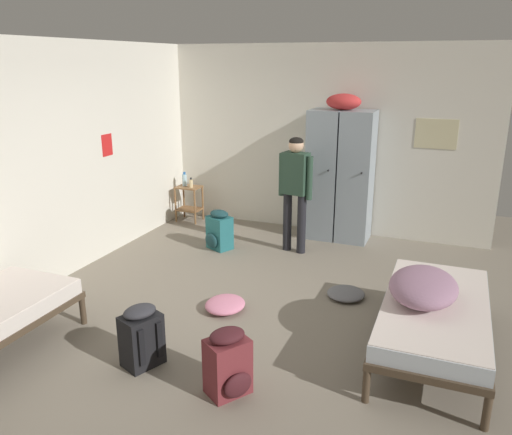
# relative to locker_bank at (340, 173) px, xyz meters

# --- Properties ---
(ground_plane) EXTENTS (9.45, 9.45, 0.00)m
(ground_plane) POSITION_rel_locker_bank_xyz_m (-0.34, -2.67, -0.97)
(ground_plane) COLOR gray
(room_backdrop) EXTENTS (4.88, 5.97, 2.74)m
(room_backdrop) POSITION_rel_locker_bank_xyz_m (-1.66, -1.32, 0.40)
(room_backdrop) COLOR silver
(room_backdrop) RESTS_ON ground_plane
(locker_bank) EXTENTS (0.90, 0.55, 2.07)m
(locker_bank) POSITION_rel_locker_bank_xyz_m (0.00, 0.00, 0.00)
(locker_bank) COLOR #8C99A3
(locker_bank) RESTS_ON ground_plane
(shelf_unit) EXTENTS (0.38, 0.30, 0.57)m
(shelf_unit) POSITION_rel_locker_bank_xyz_m (-2.42, -0.08, -0.62)
(shelf_unit) COLOR brown
(shelf_unit) RESTS_ON ground_plane
(bed_right) EXTENTS (0.90, 1.90, 0.49)m
(bed_right) POSITION_rel_locker_bank_xyz_m (1.49, -2.73, -0.59)
(bed_right) COLOR #473828
(bed_right) RESTS_ON ground_plane
(bedding_heap) EXTENTS (0.58, 0.80, 0.26)m
(bedding_heap) POSITION_rel_locker_bank_xyz_m (1.37, -2.74, -0.35)
(bedding_heap) COLOR gray
(bedding_heap) RESTS_ON bed_right
(person_traveler) EXTENTS (0.49, 0.26, 1.56)m
(person_traveler) POSITION_rel_locker_bank_xyz_m (-0.42, -0.77, -0.03)
(person_traveler) COLOR black
(person_traveler) RESTS_ON ground_plane
(water_bottle) EXTENTS (0.07, 0.07, 0.23)m
(water_bottle) POSITION_rel_locker_bank_xyz_m (-2.50, -0.06, -0.30)
(water_bottle) COLOR #B2DBEA
(water_bottle) RESTS_ON shelf_unit
(lotion_bottle) EXTENTS (0.06, 0.06, 0.16)m
(lotion_bottle) POSITION_rel_locker_bank_xyz_m (-2.35, -0.12, -0.33)
(lotion_bottle) COLOR beige
(lotion_bottle) RESTS_ON shelf_unit
(backpack_maroon) EXTENTS (0.41, 0.41, 0.55)m
(backpack_maroon) POSITION_rel_locker_bank_xyz_m (0.05, -3.94, -0.71)
(backpack_maroon) COLOR maroon
(backpack_maroon) RESTS_ON ground_plane
(backpack_teal) EXTENTS (0.39, 0.40, 0.55)m
(backpack_teal) POSITION_rel_locker_bank_xyz_m (-1.41, -1.06, -0.71)
(backpack_teal) COLOR #23666B
(backpack_teal) RESTS_ON ground_plane
(backpack_black) EXTENTS (0.40, 0.39, 0.55)m
(backpack_black) POSITION_rel_locker_bank_xyz_m (-0.81, -3.84, -0.71)
(backpack_black) COLOR black
(backpack_black) RESTS_ON ground_plane
(clothes_pile_pink) EXTENTS (0.41, 0.46, 0.12)m
(clothes_pile_pink) POSITION_rel_locker_bank_xyz_m (-0.57, -2.69, -0.91)
(clothes_pile_pink) COLOR pink
(clothes_pile_pink) RESTS_ON ground_plane
(clothes_pile_grey) EXTENTS (0.41, 0.42, 0.09)m
(clothes_pile_grey) POSITION_rel_locker_bank_xyz_m (0.54, -1.92, -0.93)
(clothes_pile_grey) COLOR slate
(clothes_pile_grey) RESTS_ON ground_plane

